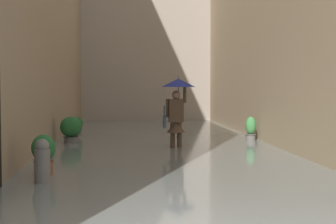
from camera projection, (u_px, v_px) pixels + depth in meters
ground_plane at (161, 150)px, 13.93m from camera, size 60.00×60.00×0.00m
flood_water at (161, 147)px, 13.93m from camera, size 6.82×25.28×0.16m
person_wading at (177, 102)px, 13.17m from camera, size 0.89×0.89×2.03m
potted_plant_mid_right at (43, 156)px, 9.18m from camera, size 0.43×0.43×0.89m
potted_plant_mid_left at (251, 131)px, 14.94m from camera, size 0.32×0.32×0.86m
potted_plant_near_right at (77, 127)px, 16.38m from camera, size 0.41×0.41×0.75m
potted_plant_far_right at (71, 130)px, 14.40m from camera, size 0.61×0.61×0.89m
mooring_bollard at (42, 165)px, 8.40m from camera, size 0.26×0.26×0.89m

